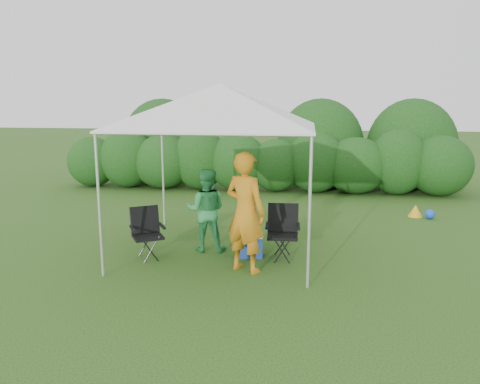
# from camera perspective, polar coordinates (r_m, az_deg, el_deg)

# --- Properties ---
(ground) EXTENTS (70.00, 70.00, 0.00)m
(ground) POSITION_cam_1_polar(r_m,az_deg,el_deg) (7.77, -2.98, -8.11)
(ground) COLOR #335B1D
(hedge) EXTENTS (11.59, 1.53, 1.80)m
(hedge) POSITION_cam_1_polar(r_m,az_deg,el_deg) (13.37, 2.64, 3.64)
(hedge) COLOR #1E4E18
(hedge) RESTS_ON ground
(canopy) EXTENTS (3.10, 3.10, 2.83)m
(canopy) POSITION_cam_1_polar(r_m,az_deg,el_deg) (7.83, -2.43, 10.40)
(canopy) COLOR silver
(canopy) RESTS_ON ground
(chair_right) EXTENTS (0.57, 0.52, 0.89)m
(chair_right) POSITION_cam_1_polar(r_m,az_deg,el_deg) (7.72, 5.23, -4.38)
(chair_right) COLOR black
(chair_right) RESTS_ON ground
(chair_left) EXTENTS (0.66, 0.64, 0.84)m
(chair_left) POSITION_cam_1_polar(r_m,az_deg,el_deg) (7.85, -11.33, -4.48)
(chair_left) COLOR black
(chair_left) RESTS_ON ground
(man) EXTENTS (0.79, 0.69, 1.83)m
(man) POSITION_cam_1_polar(r_m,az_deg,el_deg) (6.98, 0.66, -2.49)
(man) COLOR orange
(man) RESTS_ON ground
(woman) EXTENTS (0.73, 0.58, 1.43)m
(woman) POSITION_cam_1_polar(r_m,az_deg,el_deg) (8.02, -4.15, -2.21)
(woman) COLOR #30944E
(woman) RESTS_ON ground
(cooler) EXTENTS (0.49, 0.38, 0.38)m
(cooler) POSITION_cam_1_polar(r_m,az_deg,el_deg) (7.83, 1.17, -6.48)
(cooler) COLOR navy
(cooler) RESTS_ON ground
(bottle) EXTENTS (0.06, 0.06, 0.24)m
(bottle) POSITION_cam_1_polar(r_m,az_deg,el_deg) (7.70, 1.58, -4.39)
(bottle) COLOR #592D0C
(bottle) RESTS_ON cooler
(lawn_toy) EXTENTS (0.53, 0.44, 0.27)m
(lawn_toy) POSITION_cam_1_polar(r_m,az_deg,el_deg) (11.16, 20.99, -2.24)
(lawn_toy) COLOR gold
(lawn_toy) RESTS_ON ground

